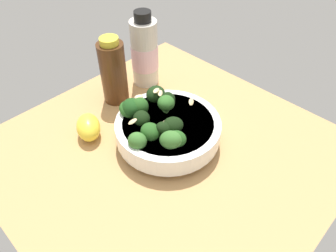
# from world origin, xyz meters

# --- Properties ---
(ground_plane) EXTENTS (0.61, 0.61, 0.03)m
(ground_plane) POSITION_xyz_m (0.00, 0.00, -0.02)
(ground_plane) COLOR tan
(bowl_of_broccoli) EXTENTS (0.21, 0.21, 0.10)m
(bowl_of_broccoli) POSITION_xyz_m (0.01, 0.02, 0.04)
(bowl_of_broccoli) COLOR white
(bowl_of_broccoli) RESTS_ON ground_plane
(lemon_wedge) EXTENTS (0.07, 0.08, 0.05)m
(lemon_wedge) POSITION_xyz_m (-0.08, 0.14, 0.02)
(lemon_wedge) COLOR yellow
(lemon_wedge) RESTS_ON ground_plane
(bottle_tall) EXTENTS (0.06, 0.06, 0.15)m
(bottle_tall) POSITION_xyz_m (0.03, 0.19, 0.07)
(bottle_tall) COLOR #472814
(bottle_tall) RESTS_ON ground_plane
(bottle_short) EXTENTS (0.06, 0.06, 0.18)m
(bottle_short) POSITION_xyz_m (0.13, 0.20, 0.08)
(bottle_short) COLOR beige
(bottle_short) RESTS_ON ground_plane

